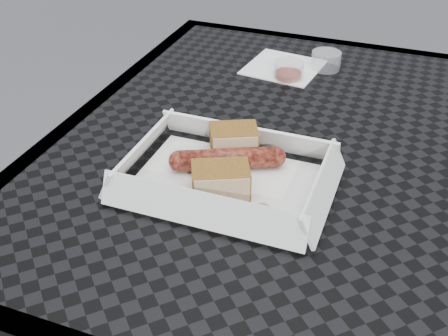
{
  "coord_description": "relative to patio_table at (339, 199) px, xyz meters",
  "views": [
    {
      "loc": [
        0.07,
        -0.64,
        1.15
      ],
      "look_at": [
        -0.12,
        -0.13,
        0.78
      ],
      "focal_mm": 45.0,
      "sensor_mm": 36.0,
      "label": 1
    }
  ],
  "objects": [
    {
      "name": "napkin",
      "position": [
        -0.15,
        0.24,
        0.08
      ],
      "size": [
        0.13,
        0.13,
        0.0
      ],
      "primitive_type": "cube",
      "rotation": [
        0.0,
        0.0,
        -0.12
      ],
      "color": "white",
      "rests_on": "patio_table"
    },
    {
      "name": "condiment_cup_empty",
      "position": [
        -0.08,
        0.26,
        0.09
      ],
      "size": [
        0.05,
        0.05,
        0.03
      ],
      "primitive_type": "cylinder",
      "color": "silver",
      "rests_on": "patio_table"
    },
    {
      "name": "veg_garnish",
      "position": [
        -0.07,
        -0.17,
        0.08
      ],
      "size": [
        0.03,
        0.03,
        0.0
      ],
      "color": "#E03C09",
      "rests_on": "food_tray"
    },
    {
      "name": "condiment_cup_sauce",
      "position": [
        -0.13,
        0.2,
        0.09
      ],
      "size": [
        0.05,
        0.05,
        0.03
      ],
      "primitive_type": "cylinder",
      "color": "maroon",
      "rests_on": "patio_table"
    },
    {
      "name": "bread_far",
      "position": [
        -0.12,
        -0.14,
        0.1
      ],
      "size": [
        0.08,
        0.07,
        0.03
      ],
      "primitive_type": "cube",
      "rotation": [
        0.0,
        0.0,
        0.44
      ],
      "color": "brown",
      "rests_on": "food_tray"
    },
    {
      "name": "bread_near",
      "position": [
        -0.14,
        -0.06,
        0.1
      ],
      "size": [
        0.07,
        0.06,
        0.04
      ],
      "primitive_type": "cube",
      "rotation": [
        0.0,
        0.0,
        0.44
      ],
      "color": "brown",
      "rests_on": "food_tray"
    },
    {
      "name": "bratwurst",
      "position": [
        -0.13,
        -0.09,
        0.09
      ],
      "size": [
        0.14,
        0.08,
        0.03
      ],
      "rotation": [
        0.0,
        0.0,
        0.44
      ],
      "color": "maroon",
      "rests_on": "food_tray"
    },
    {
      "name": "food_tray",
      "position": [
        -0.12,
        -0.12,
        0.08
      ],
      "size": [
        0.22,
        0.15,
        0.0
      ],
      "primitive_type": "cube",
      "color": "white",
      "rests_on": "patio_table"
    },
    {
      "name": "patio_table",
      "position": [
        0.0,
        0.0,
        0.0
      ],
      "size": [
        0.8,
        0.8,
        0.74
      ],
      "color": "black",
      "rests_on": "ground"
    }
  ]
}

